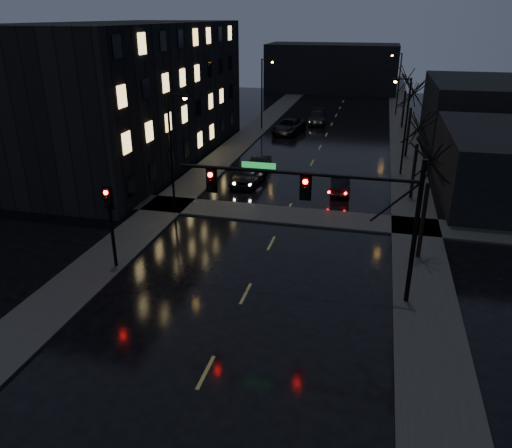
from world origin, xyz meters
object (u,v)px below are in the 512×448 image
Objects in this scene: oncoming_car_a at (249,173)px; oncoming_car_d at (317,117)px; oncoming_car_b at (259,165)px; lead_car at (340,184)px; oncoming_car_c at (289,126)px.

oncoming_car_a reaches higher than oncoming_car_d.
lead_car is (7.15, -3.42, -0.02)m from oncoming_car_b.
oncoming_car_c is 6.78m from oncoming_car_d.
oncoming_car_c is 20.72m from lead_car.
oncoming_car_c is 1.47× the size of lead_car.
oncoming_car_b is 0.71× the size of oncoming_car_c.
oncoming_car_d is 26.12m from lead_car.
oncoming_car_b is 15.92m from oncoming_car_c.
oncoming_car_d is at bearing 82.11° from oncoming_car_b.
oncoming_car_b is (0.13, 2.92, -0.16)m from oncoming_car_a.
oncoming_car_d is at bearing 88.67° from oncoming_car_a.
oncoming_car_b is 22.33m from oncoming_car_d.
oncoming_car_b is 7.92m from lead_car.
oncoming_car_d is (2.18, 22.22, 0.11)m from oncoming_car_b.
oncoming_car_b is at bearing 91.31° from oncoming_car_a.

